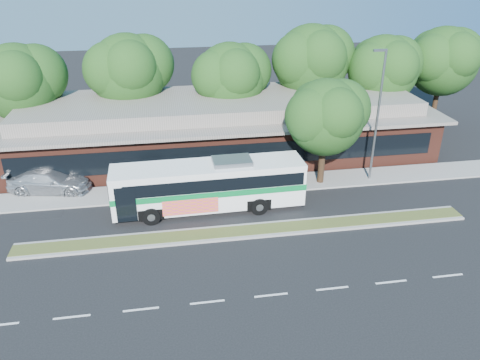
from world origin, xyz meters
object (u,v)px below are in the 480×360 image
Objects in this scene: sedan at (50,181)px; transit_bus at (210,183)px; lamp_post at (377,113)px; sidewalk_tree at (330,115)px.

transit_bus is at bearing -101.07° from sedan.
lamp_post is at bearing 10.15° from transit_bus.
transit_bus is at bearing -168.62° from lamp_post.
sedan is at bearing 175.00° from sidewalk_tree.
lamp_post reaches higher than sedan.
sidewalk_tree reaches higher than transit_bus.
sidewalk_tree is (8.30, 2.48, 3.08)m from transit_bus.
lamp_post is 12.12m from transit_bus.
lamp_post is 22.26m from sedan.
sedan is 19.13m from sidewalk_tree.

